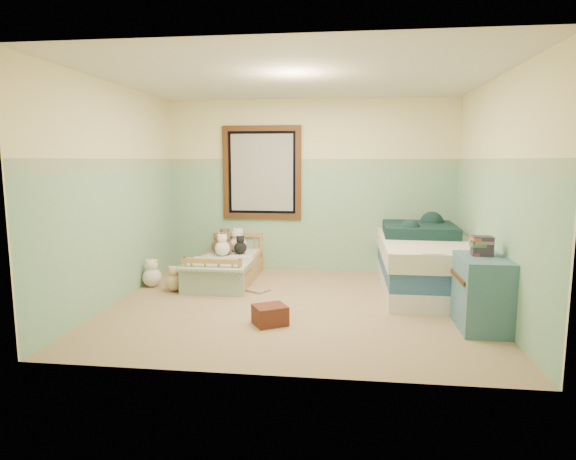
# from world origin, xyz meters

# --- Properties ---
(floor) EXTENTS (4.20, 3.60, 0.02)m
(floor) POSITION_xyz_m (0.00, 0.00, -0.01)
(floor) COLOR #92745A
(floor) RESTS_ON ground
(ceiling) EXTENTS (4.20, 3.60, 0.02)m
(ceiling) POSITION_xyz_m (0.00, 0.00, 2.51)
(ceiling) COLOR silver
(ceiling) RESTS_ON wall_back
(wall_back) EXTENTS (4.20, 0.04, 2.50)m
(wall_back) POSITION_xyz_m (0.00, 1.80, 1.25)
(wall_back) COLOR #F2E7A5
(wall_back) RESTS_ON floor
(wall_front) EXTENTS (4.20, 0.04, 2.50)m
(wall_front) POSITION_xyz_m (0.00, -1.80, 1.25)
(wall_front) COLOR #F2E7A5
(wall_front) RESTS_ON floor
(wall_left) EXTENTS (0.04, 3.60, 2.50)m
(wall_left) POSITION_xyz_m (-2.10, 0.00, 1.25)
(wall_left) COLOR #F2E7A5
(wall_left) RESTS_ON floor
(wall_right) EXTENTS (0.04, 3.60, 2.50)m
(wall_right) POSITION_xyz_m (2.10, 0.00, 1.25)
(wall_right) COLOR #F2E7A5
(wall_right) RESTS_ON floor
(wainscot_mint) EXTENTS (4.20, 0.01, 1.50)m
(wainscot_mint) POSITION_xyz_m (0.00, 1.79, 0.75)
(wainscot_mint) COLOR #7AB284
(wainscot_mint) RESTS_ON floor
(border_strip) EXTENTS (4.20, 0.01, 0.15)m
(border_strip) POSITION_xyz_m (0.00, 1.79, 1.57)
(border_strip) COLOR #548251
(border_strip) RESTS_ON wall_back
(window_frame) EXTENTS (1.16, 0.06, 1.36)m
(window_frame) POSITION_xyz_m (-0.70, 1.76, 1.45)
(window_frame) COLOR #33190C
(window_frame) RESTS_ON wall_back
(window_blinds) EXTENTS (0.92, 0.01, 1.12)m
(window_blinds) POSITION_xyz_m (-0.70, 1.77, 1.45)
(window_blinds) COLOR beige
(window_blinds) RESTS_ON window_frame
(toddler_bed_frame) EXTENTS (0.75, 1.50, 0.19)m
(toddler_bed_frame) POSITION_xyz_m (-1.07, 1.05, 0.10)
(toddler_bed_frame) COLOR #BD7543
(toddler_bed_frame) RESTS_ON floor
(toddler_mattress) EXTENTS (0.69, 1.44, 0.12)m
(toddler_mattress) POSITION_xyz_m (-1.07, 1.05, 0.25)
(toddler_mattress) COLOR silver
(toddler_mattress) RESTS_ON toddler_bed_frame
(patchwork_quilt) EXTENTS (0.82, 0.75, 0.03)m
(patchwork_quilt) POSITION_xyz_m (-1.07, 0.58, 0.33)
(patchwork_quilt) COLOR #6A91AE
(patchwork_quilt) RESTS_ON toddler_mattress
(plush_bed_brown) EXTENTS (0.22, 0.22, 0.22)m
(plush_bed_brown) POSITION_xyz_m (-1.22, 1.55, 0.42)
(plush_bed_brown) COLOR brown
(plush_bed_brown) RESTS_ON toddler_mattress
(plush_bed_white) EXTENTS (0.23, 0.23, 0.23)m
(plush_bed_white) POSITION_xyz_m (-1.02, 1.55, 0.43)
(plush_bed_white) COLOR white
(plush_bed_white) RESTS_ON toddler_mattress
(plush_bed_tan) EXTENTS (0.17, 0.17, 0.17)m
(plush_bed_tan) POSITION_xyz_m (-1.17, 1.33, 0.40)
(plush_bed_tan) COLOR #D9AD84
(plush_bed_tan) RESTS_ON toddler_mattress
(plush_bed_dark) EXTENTS (0.18, 0.18, 0.18)m
(plush_bed_dark) POSITION_xyz_m (-0.94, 1.33, 0.40)
(plush_bed_dark) COLOR black
(plush_bed_dark) RESTS_ON toddler_mattress
(plush_floor_cream) EXTENTS (0.24, 0.24, 0.24)m
(plush_floor_cream) POSITION_xyz_m (-1.95, 0.60, 0.12)
(plush_floor_cream) COLOR white
(plush_floor_cream) RESTS_ON floor
(plush_floor_tan) EXTENTS (0.22, 0.22, 0.22)m
(plush_floor_tan) POSITION_xyz_m (-1.59, 0.43, 0.11)
(plush_floor_tan) COLOR #D9AD84
(plush_floor_tan) RESTS_ON floor
(twin_bed_frame) EXTENTS (1.07, 2.15, 0.22)m
(twin_bed_frame) POSITION_xyz_m (1.55, 0.89, 0.11)
(twin_bed_frame) COLOR silver
(twin_bed_frame) RESTS_ON floor
(twin_boxspring) EXTENTS (1.07, 2.15, 0.22)m
(twin_boxspring) POSITION_xyz_m (1.55, 0.89, 0.33)
(twin_boxspring) COLOR #2E4B7C
(twin_boxspring) RESTS_ON twin_bed_frame
(twin_mattress) EXTENTS (1.12, 2.19, 0.22)m
(twin_mattress) POSITION_xyz_m (1.55, 0.89, 0.55)
(twin_mattress) COLOR silver
(twin_mattress) RESTS_ON twin_boxspring
(teal_blanket) EXTENTS (0.94, 0.99, 0.14)m
(teal_blanket) POSITION_xyz_m (1.50, 1.19, 0.73)
(teal_blanket) COLOR #122E2F
(teal_blanket) RESTS_ON twin_mattress
(dresser) EXTENTS (0.44, 0.71, 0.71)m
(dresser) POSITION_xyz_m (1.87, -0.50, 0.35)
(dresser) COLOR #477387
(dresser) RESTS_ON floor
(book_stack) EXTENTS (0.20, 0.16, 0.19)m
(book_stack) POSITION_xyz_m (1.87, -0.42, 0.81)
(book_stack) COLOR #43211F
(book_stack) RESTS_ON dresser
(red_pillow) EXTENTS (0.40, 0.39, 0.19)m
(red_pillow) POSITION_xyz_m (-0.20, -0.65, 0.10)
(red_pillow) COLOR #96361D
(red_pillow) RESTS_ON floor
(floor_book) EXTENTS (0.36, 0.33, 0.03)m
(floor_book) POSITION_xyz_m (-0.56, 0.55, 0.01)
(floor_book) COLOR gold
(floor_book) RESTS_ON floor
(extra_plush_0) EXTENTS (0.20, 0.20, 0.20)m
(extra_plush_0) POSITION_xyz_m (-1.27, 1.36, 0.41)
(extra_plush_0) COLOR brown
(extra_plush_0) RESTS_ON toddler_mattress
(extra_plush_1) EXTENTS (0.19, 0.19, 0.19)m
(extra_plush_1) POSITION_xyz_m (-1.21, 1.55, 0.41)
(extra_plush_1) COLOR white
(extra_plush_1) RESTS_ON toddler_mattress
(extra_plush_2) EXTENTS (0.21, 0.21, 0.21)m
(extra_plush_2) POSITION_xyz_m (-1.16, 1.17, 0.42)
(extra_plush_2) COLOR white
(extra_plush_2) RESTS_ON toddler_mattress
(extra_plush_3) EXTENTS (0.21, 0.21, 0.21)m
(extra_plush_3) POSITION_xyz_m (-1.14, 1.25, 0.42)
(extra_plush_3) COLOR brown
(extra_plush_3) RESTS_ON toddler_mattress
(extra_plush_4) EXTENTS (0.20, 0.20, 0.20)m
(extra_plush_4) POSITION_xyz_m (-1.22, 1.43, 0.41)
(extra_plush_4) COLOR #D9AD84
(extra_plush_4) RESTS_ON toddler_mattress
(extra_plush_5) EXTENTS (0.20, 0.20, 0.20)m
(extra_plush_5) POSITION_xyz_m (-1.03, 1.52, 0.41)
(extra_plush_5) COLOR white
(extra_plush_5) RESTS_ON toddler_mattress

